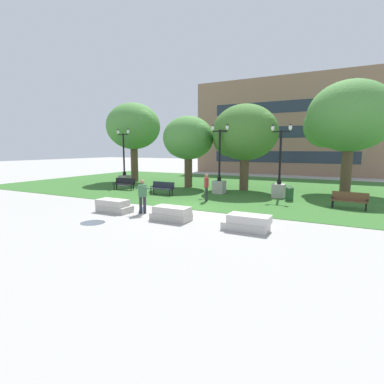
{
  "coord_description": "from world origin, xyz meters",
  "views": [
    {
      "loc": [
        8.04,
        -13.82,
        3.26
      ],
      "look_at": [
        1.51,
        -1.4,
        1.2
      ],
      "focal_mm": 28.0,
      "sensor_mm": 36.0,
      "label": 1
    }
  ],
  "objects": [
    {
      "name": "lamp_post_right",
      "position": [
        -9.23,
        6.4,
        1.02
      ],
      "size": [
        1.32,
        0.8,
        4.89
      ],
      "color": "gray",
      "rests_on": "grass_lawn"
    },
    {
      "name": "lamp_post_left",
      "position": [
        -0.22,
        6.13,
        1.02
      ],
      "size": [
        1.32,
        0.8,
        4.93
      ],
      "color": "#ADA89E",
      "rests_on": "grass_lawn"
    },
    {
      "name": "concrete_block_right",
      "position": [
        4.58,
        -2.5,
        0.31
      ],
      "size": [
        1.87,
        0.9,
        0.64
      ],
      "color": "#BCB7B2",
      "rests_on": "ground"
    },
    {
      "name": "tree_near_right",
      "position": [
        0.78,
        8.6,
        4.38
      ],
      "size": [
        5.23,
        4.98,
        6.55
      ],
      "color": "brown",
      "rests_on": "grass_lawn"
    },
    {
      "name": "park_bench_far_left",
      "position": [
        -3.48,
        3.61,
        0.54
      ],
      "size": [
        1.82,
        0.59,
        0.9
      ],
      "color": "#1E232D",
      "rests_on": "grass_lawn"
    },
    {
      "name": "person_bystander_near_lawn",
      "position": [
        0.36,
        2.69,
        0.98
      ],
      "size": [
        0.36,
        0.73,
        1.71
      ],
      "color": "#28282D",
      "rests_on": "grass_lawn"
    },
    {
      "name": "trash_bin",
      "position": [
        4.86,
        5.26,
        0.5
      ],
      "size": [
        0.49,
        0.49,
        0.96
      ],
      "color": "#234C28",
      "rests_on": "grass_lawn"
    },
    {
      "name": "person_skateboarder",
      "position": [
        -1.01,
        -1.92,
        0.98
      ],
      "size": [
        0.81,
        0.61,
        1.71
      ],
      "color": "#28282D",
      "rests_on": "ground"
    },
    {
      "name": "skateboard",
      "position": [
        -1.37,
        -1.56,
        0.09
      ],
      "size": [
        0.72,
        0.96,
        0.14
      ],
      "color": "#2D4C75",
      "rests_on": "ground"
    },
    {
      "name": "park_bench_near_right",
      "position": [
        -7.58,
        4.41,
        0.54
      ],
      "size": [
        1.84,
        0.68,
        0.9
      ],
      "color": "black",
      "rests_on": "grass_lawn"
    },
    {
      "name": "ground_plane",
      "position": [
        0.0,
        0.0,
        0.0
      ],
      "size": [
        140.0,
        140.0,
        0.0
      ],
      "primitive_type": "plane",
      "color": "#A3A09B"
    },
    {
      "name": "building_facade_distant",
      "position": [
        0.55,
        24.5,
        5.94
      ],
      "size": [
        22.98,
        1.03,
        11.89
      ],
      "color": "#8E6B56",
      "rests_on": "ground"
    },
    {
      "name": "concrete_block_left",
      "position": [
        1.02,
        -2.47,
        0.31
      ],
      "size": [
        1.8,
        0.9,
        0.64
      ],
      "color": "#B2ADA3",
      "rests_on": "ground"
    },
    {
      "name": "tree_far_left",
      "position": [
        -10.64,
        9.51,
        5.26
      ],
      "size": [
        5.39,
        5.13,
        7.51
      ],
      "color": "brown",
      "rests_on": "grass_lawn"
    },
    {
      "name": "lamp_post_center",
      "position": [
        4.01,
        6.19,
        1.0
      ],
      "size": [
        1.32,
        0.8,
        4.8
      ],
      "color": "#ADA89E",
      "rests_on": "grass_lawn"
    },
    {
      "name": "park_bench_near_left",
      "position": [
        8.17,
        4.12,
        0.54
      ],
      "size": [
        1.85,
        0.74,
        0.9
      ],
      "color": "brown",
      "rests_on": "grass_lawn"
    },
    {
      "name": "tree_far_right",
      "position": [
        7.8,
        10.21,
        5.39
      ],
      "size": [
        6.05,
        5.77,
        7.9
      ],
      "color": "brown",
      "rests_on": "grass_lawn"
    },
    {
      "name": "puddle",
      "position": [
        -1.82,
        -4.48,
        0.0
      ],
      "size": [
        1.07,
        1.07,
        0.01
      ],
      "primitive_type": "cylinder",
      "color": "#47515B",
      "rests_on": "ground"
    },
    {
      "name": "tree_near_left",
      "position": [
        -3.94,
        8.21,
        4.03
      ],
      "size": [
        4.38,
        4.17,
        5.85
      ],
      "color": "brown",
      "rests_on": "grass_lawn"
    },
    {
      "name": "concrete_block_center",
      "position": [
        -2.59,
        -2.29,
        0.31
      ],
      "size": [
        1.86,
        0.9,
        0.64
      ],
      "color": "#B2ADA3",
      "rests_on": "ground"
    },
    {
      "name": "grass_lawn",
      "position": [
        0.0,
        10.0,
        0.01
      ],
      "size": [
        40.0,
        20.0,
        0.02
      ],
      "primitive_type": "cube",
      "color": "#336628",
      "rests_on": "ground"
    }
  ]
}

